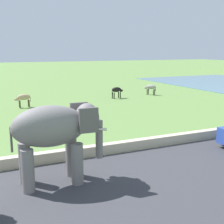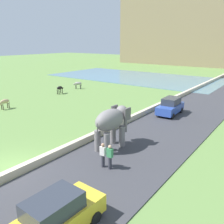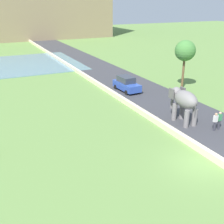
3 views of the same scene
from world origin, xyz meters
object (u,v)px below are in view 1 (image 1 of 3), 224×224
object	(u,v)px
cow_tan	(23,98)
cow_black	(117,90)
cow_grey	(151,87)
elephant	(56,131)

from	to	relation	value
cow_tan	cow_black	bearing A→B (deg)	97.44
cow_black	cow_grey	xyz separation A→B (m)	(-0.59, 4.39, 0.00)
cow_black	cow_grey	size ratio (longest dim) A/B	1.05
cow_black	cow_tan	size ratio (longest dim) A/B	1.01
cow_tan	cow_grey	distance (m)	13.99
elephant	cow_grey	world-z (taller)	elephant
cow_black	elephant	bearing A→B (deg)	-31.52
elephant	cow_grey	bearing A→B (deg)	140.09
cow_black	cow_tan	xyz separation A→B (m)	(1.24, -9.48, 0.00)
elephant	cow_black	xyz separation A→B (m)	(-17.44, 10.69, -1.20)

